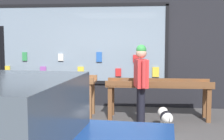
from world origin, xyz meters
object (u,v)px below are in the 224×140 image
Objects in this scene: person_browsing at (141,79)px; display_table_left at (46,84)px; display_table_right at (158,88)px; small_dog at (166,116)px.

display_table_left is at bearing 60.89° from person_browsing.
display_table_right is at bearing -43.94° from person_browsing.
display_table_right is at bearing 0.06° from display_table_left.
display_table_left reaches higher than display_table_right.
small_dog is at bearing -17.90° from display_table_left.
person_browsing is 2.72× the size of small_dog.
person_browsing is at bearing -15.70° from display_table_left.
small_dog is at bearing -81.71° from display_table_right.
person_browsing reaches higher than display_table_right.
display_table_left is 2.56m from display_table_right.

